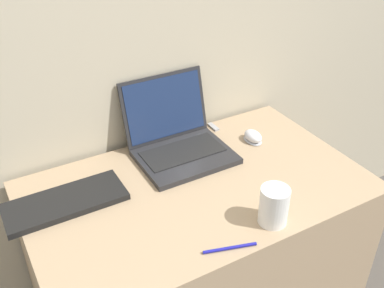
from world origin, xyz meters
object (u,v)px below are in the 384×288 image
(usb_stick, at_px, (213,127))
(pen, at_px, (230,248))
(computer_mouse, at_px, (253,137))
(drink_cup, at_px, (274,205))
(external_keyboard, at_px, (65,202))
(laptop, at_px, (178,138))

(usb_stick, distance_m, pen, 0.65)
(pen, bearing_deg, computer_mouse, 47.74)
(drink_cup, bearing_deg, pen, -169.35)
(external_keyboard, bearing_deg, usb_stick, 14.96)
(computer_mouse, bearing_deg, pen, -132.26)
(laptop, bearing_deg, pen, -101.77)
(computer_mouse, distance_m, external_keyboard, 0.72)
(computer_mouse, relative_size, pen, 0.58)
(usb_stick, bearing_deg, laptop, -158.25)
(usb_stick, relative_size, pen, 0.41)
(computer_mouse, bearing_deg, usb_stick, 116.69)
(laptop, bearing_deg, usb_stick, 21.75)
(usb_stick, xyz_separation_m, pen, (-0.30, -0.58, 0.00))
(pen, bearing_deg, drink_cup, 10.65)
(usb_stick, bearing_deg, external_keyboard, -165.04)
(laptop, height_order, pen, laptop)
(drink_cup, xyz_separation_m, computer_mouse, (0.21, 0.39, -0.04))
(laptop, relative_size, usb_stick, 5.39)
(laptop, distance_m, drink_cup, 0.47)
(drink_cup, distance_m, external_keyboard, 0.63)
(computer_mouse, distance_m, usb_stick, 0.17)
(computer_mouse, bearing_deg, laptop, 165.02)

